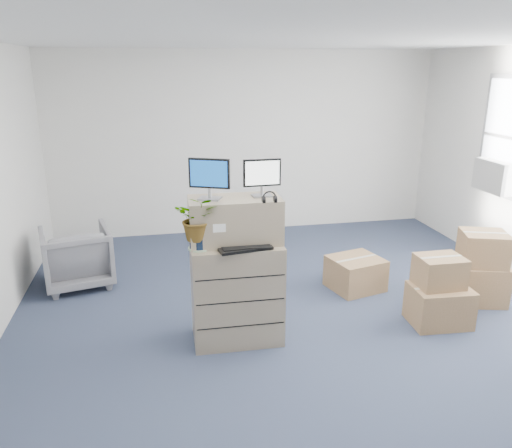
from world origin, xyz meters
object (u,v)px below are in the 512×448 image
(filing_cabinet_lower, at_px, (237,292))
(keyboard, at_px, (245,248))
(monitor_left, at_px, (209,177))
(potted_plant, at_px, (198,224))
(office_chair, at_px, (77,254))
(monitor_right, at_px, (262,176))
(water_bottle, at_px, (239,228))

(filing_cabinet_lower, distance_m, keyboard, 0.53)
(monitor_left, distance_m, keyboard, 0.71)
(keyboard, bearing_deg, potted_plant, 158.32)
(potted_plant, bearing_deg, office_chair, 128.15)
(monitor_left, bearing_deg, office_chair, 156.29)
(keyboard, bearing_deg, monitor_right, 39.21)
(monitor_right, distance_m, potted_plant, 0.73)
(monitor_left, xyz_separation_m, monitor_right, (0.48, 0.01, -0.01))
(filing_cabinet_lower, xyz_separation_m, water_bottle, (0.04, 0.05, 0.63))
(filing_cabinet_lower, relative_size, office_chair, 1.24)
(monitor_right, height_order, keyboard, monitor_right)
(potted_plant, bearing_deg, monitor_left, 45.04)
(filing_cabinet_lower, distance_m, monitor_right, 1.14)
(water_bottle, height_order, potted_plant, potted_plant)
(office_chair, bearing_deg, filing_cabinet_lower, 122.78)
(water_bottle, xyz_separation_m, office_chair, (-1.72, 1.57, -0.72))
(potted_plant, bearing_deg, filing_cabinet_lower, 12.58)
(water_bottle, bearing_deg, keyboard, -87.12)
(monitor_left, height_order, potted_plant, monitor_left)
(monitor_right, distance_m, water_bottle, 0.53)
(keyboard, bearing_deg, water_bottle, 84.13)
(filing_cabinet_lower, relative_size, monitor_right, 2.81)
(water_bottle, bearing_deg, office_chair, 137.62)
(monitor_right, xyz_separation_m, keyboard, (-0.21, -0.23, -0.60))
(keyboard, distance_m, water_bottle, 0.25)
(monitor_right, xyz_separation_m, water_bottle, (-0.22, -0.01, -0.48))
(water_bottle, relative_size, potted_plant, 0.52)
(keyboard, bearing_deg, filing_cabinet_lower, 98.32)
(monitor_left, bearing_deg, potted_plant, -111.42)
(keyboard, height_order, potted_plant, potted_plant)
(filing_cabinet_lower, height_order, water_bottle, water_bottle)
(filing_cabinet_lower, xyz_separation_m, monitor_right, (0.26, 0.06, 1.11))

